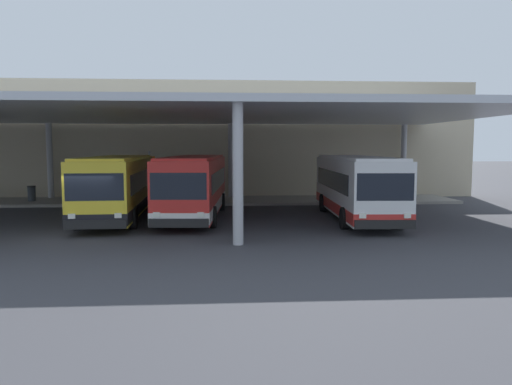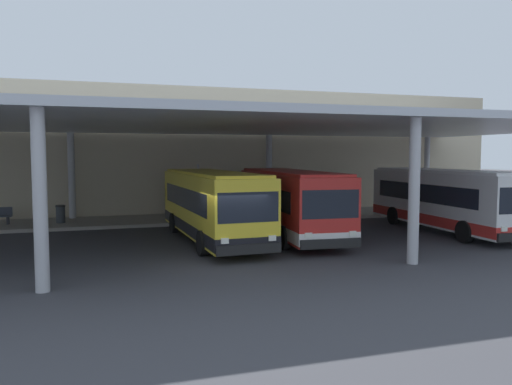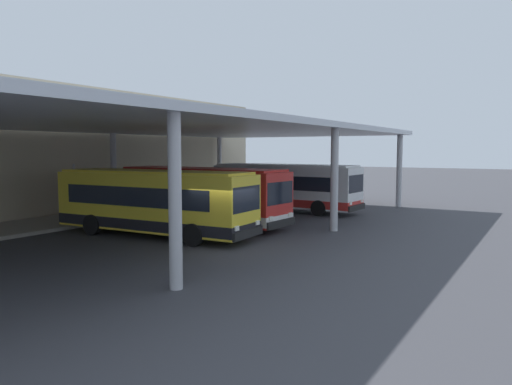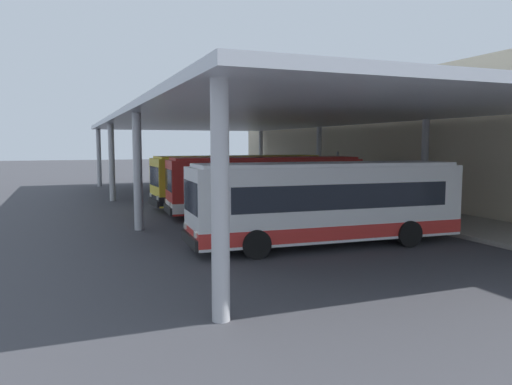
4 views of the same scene
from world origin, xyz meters
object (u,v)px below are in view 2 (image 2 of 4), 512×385
bus_second_bay (289,202)px  bus_middle_bay (444,199)px  bus_nearest_bay (212,205)px  trash_bin (61,214)px  banner_sign (198,188)px

bus_second_bay → bus_middle_bay: size_ratio=1.00×
bus_nearest_bay → trash_bin: size_ratio=10.84×
bus_nearest_bay → banner_sign: size_ratio=3.32×
bus_second_bay → bus_nearest_bay: bearing=-177.8°
trash_bin → bus_nearest_bay: bearing=-45.4°
bus_nearest_bay → banner_sign: banner_sign is taller
bus_second_bay → banner_sign: (-3.22, 6.39, 0.32)m
bus_second_bay → bus_middle_bay: same height
banner_sign → bus_nearest_bay: bearing=-95.6°
bus_second_bay → trash_bin: size_ratio=10.89×
bus_nearest_bay → trash_bin: bearing=134.6°
bus_middle_bay → banner_sign: (-11.41, 7.30, 0.32)m
trash_bin → banner_sign: banner_sign is taller
bus_nearest_bay → bus_second_bay: same height
trash_bin → banner_sign: 7.73m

